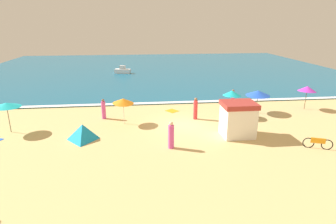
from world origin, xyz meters
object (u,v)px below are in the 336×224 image
Objects in this scene: beach_umbrella_1 at (6,105)px; beach_tent at (83,132)px; beach_umbrella_3 at (123,101)px; beach_umbrella_0 at (258,93)px; beachgoer_2 at (195,109)px; small_boat_0 at (123,71)px; beach_umbrella_4 at (307,89)px; beach_umbrella_2 at (232,93)px; beachgoer_1 at (104,110)px; beachgoer_3 at (171,136)px; beachgoer_0 at (233,99)px; lifeguard_cabana at (238,119)px; parked_bicycle at (318,143)px.

beach_tent is (5.63, -1.94, -1.57)m from beach_umbrella_1.
beach_umbrella_0 is at bearing 7.62° from beach_umbrella_3.
small_boat_0 is (-7.00, 22.52, -0.36)m from beachgoer_2.
beach_umbrella_0 is at bearing -173.11° from beach_umbrella_4.
beach_umbrella_2 reaches higher than beach_umbrella_4.
beach_umbrella_3 is 1.39× the size of beachgoer_1.
beach_umbrella_0 is 6.01m from beachgoer_2.
beach_umbrella_4 is at bearing 27.91° from beachgoer_3.
beach_umbrella_2 is at bearing -111.45° from beachgoer_0.
beach_tent is (-19.54, -5.03, -1.42)m from beach_umbrella_4.
beach_umbrella_1 is 19.00m from beachgoer_0.
beachgoer_2 reaches higher than beachgoer_3.
beach_umbrella_1 is at bearing 160.50° from beachgoer_3.
beach_umbrella_1 is at bearing -107.04° from small_boat_0.
beach_umbrella_2 is at bearing 5.44° from beach_umbrella_1.
beachgoer_1 is at bearing 127.44° from beachgoer_3.
beachgoer_1 is (-13.55, -0.10, -1.04)m from beach_umbrella_0.
beach_umbrella_4 reaches higher than beachgoer_3.
small_boat_0 is at bearing 72.96° from beach_umbrella_1.
beach_umbrella_3 is at bearing -87.42° from small_boat_0.
beach_umbrella_0 is 25.04m from small_boat_0.
beachgoer_1 is at bearing -177.83° from beach_umbrella_4.
beachgoer_1 is 21.56m from small_boat_0.
lifeguard_cabana reaches higher than beachgoer_0.
beach_umbrella_0 reaches higher than beachgoer_1.
parked_bicycle is (4.48, -2.70, -0.90)m from lifeguard_cabana.
beachgoer_3 is (-4.99, -1.55, -0.43)m from lifeguard_cabana.
beach_tent is 14.24m from beachgoer_0.
beach_umbrella_2 is at bearing 16.91° from beach_tent.
beachgoer_2 is at bearing -146.39° from beachgoer_0.
beachgoer_3 reaches higher than beachgoer_1.
lifeguard_cabana reaches higher than beach_umbrella_2.
parked_bicycle is at bearing -62.77° from beach_umbrella_2.
beach_umbrella_0 is at bearing 16.92° from beach_umbrella_2.
beach_umbrella_4 is 15.40m from beachgoer_3.
beach_umbrella_2 is at bearing 117.23° from parked_bicycle.
parked_bicycle is 9.48m from beachgoer_2.
beach_umbrella_2 is at bearing 77.74° from lifeguard_cabana.
lifeguard_cabana is 1.35× the size of beachgoer_2.
lifeguard_cabana is at bearing -26.35° from beachgoer_1.
lifeguard_cabana is at bearing -146.70° from beach_umbrella_4.
beach_umbrella_2 is 12.51m from beach_tent.
beach_umbrella_4 is at bearing 14.42° from beach_tent.
beachgoer_2 is (8.71, 3.35, 0.34)m from beach_tent.
lifeguard_cabana is at bearing -22.82° from beach_umbrella_3.
lifeguard_cabana is 4.40m from beach_umbrella_2.
beachgoer_2 is (14.34, 1.41, -1.24)m from beach_umbrella_1.
beach_umbrella_3 is at bearing 122.72° from beachgoer_3.
beach_umbrella_3 reaches higher than beachgoer_1.
beachgoer_1 is (1.00, 4.32, 0.26)m from beach_tent.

